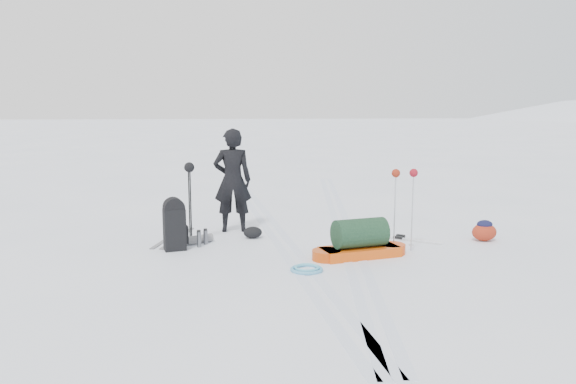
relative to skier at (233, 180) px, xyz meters
name	(u,v)px	position (x,y,z in m)	size (l,w,h in m)	color
ground	(286,247)	(0.89, -1.37, -1.01)	(200.00, 200.00, 0.00)	white
ski_tracks	(313,234)	(1.51, -0.50, -1.00)	(3.38, 17.97, 0.01)	silver
skier	(233,180)	(0.00, 0.00, 0.00)	(0.73, 0.48, 2.01)	black
pulk_sled	(360,242)	(2.00, -2.14, -0.76)	(1.71, 0.83, 0.63)	#D54B0C
expedition_rucksack	(178,225)	(-0.97, -1.30, -0.59)	(0.85, 0.78, 0.91)	black
ski_poles_black	(189,177)	(-0.77, -0.93, 0.19)	(0.18, 0.20, 1.46)	black
ski_poles_silver	(404,182)	(2.81, -1.88, 0.17)	(0.45, 0.15, 1.40)	#BABCC1
touring_skis_grey	(173,237)	(-1.12, -0.47, -0.99)	(0.69, 1.71, 0.06)	gray
touring_skis_white	(399,238)	(3.04, -1.00, -0.99)	(1.42, 1.18, 0.06)	silver
rope_coil	(307,269)	(1.03, -2.82, -0.98)	(0.59, 0.59, 0.06)	#519EC5
small_daypack	(484,231)	(4.52, -1.35, -0.82)	(0.56, 0.54, 0.38)	maroon
thermos_pair	(202,238)	(-0.57, -1.10, -0.86)	(0.20, 0.30, 0.30)	slate
stuff_sack	(253,232)	(0.35, -0.64, -0.90)	(0.41, 0.36, 0.22)	black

